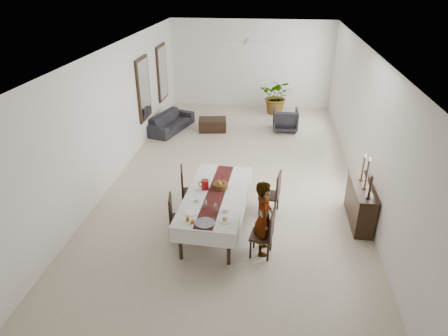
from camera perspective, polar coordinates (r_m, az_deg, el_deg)
floor at (r=10.27m, az=1.56°, el=-1.27°), size 6.00×12.00×0.00m
ceiling at (r=9.22m, az=1.82°, el=16.59°), size 6.00×12.00×0.02m
wall_back at (r=15.40m, az=3.91°, el=14.56°), size 6.00×0.02×3.20m
wall_front at (r=4.50m, az=-6.16°, el=-19.06°), size 6.00×0.02×3.20m
wall_left at (r=10.33m, az=-15.27°, el=7.60°), size 0.02×12.00×3.20m
wall_right at (r=9.83m, az=19.46°, el=6.05°), size 0.02×12.00×3.20m
dining_table_top at (r=8.02m, az=-1.16°, el=-3.91°), size 1.11×2.46×0.05m
table_leg_fl at (r=7.39m, az=-6.25°, el=-10.60°), size 0.07×0.07×0.71m
table_leg_fr at (r=7.23m, az=0.68°, el=-11.37°), size 0.07×0.07×0.71m
table_leg_bl at (r=9.26m, az=-2.53°, el=-2.12°), size 0.07×0.07×0.71m
table_leg_br at (r=9.14m, az=2.93°, el=-2.57°), size 0.07×0.07×0.71m
tablecloth_top at (r=8.00m, az=-1.17°, el=-3.72°), size 1.30×2.65×0.01m
tablecloth_drape_left at (r=8.20m, az=-5.22°, el=-4.24°), size 0.12×2.60×0.30m
tablecloth_drape_right at (r=8.01m, az=3.01°, el=-4.98°), size 0.12×2.60×0.30m
tablecloth_drape_near at (r=7.03m, az=-3.13°, el=-10.03°), size 1.19×0.06×0.30m
tablecloth_drape_far at (r=9.19m, az=0.33°, el=-0.48°), size 1.19×0.06×0.30m
table_runner at (r=8.00m, az=-1.17°, el=-3.67°), size 0.46×2.53×0.00m
red_pitcher at (r=8.13m, az=-2.73°, el=-2.39°), size 0.16×0.16×0.20m
pitcher_handle at (r=8.14m, az=-3.32°, el=-2.34°), size 0.12×0.03×0.12m
wine_glass_near at (r=7.39m, az=-1.18°, el=-5.72°), size 0.07×0.07×0.17m
wine_glass_mid at (r=7.51m, az=-2.71°, el=-5.16°), size 0.07×0.07×0.17m
teacup_right at (r=7.43m, az=0.27°, el=-6.00°), size 0.09×0.09×0.06m
saucer_right at (r=7.45m, az=0.27°, el=-6.16°), size 0.15×0.15×0.01m
teacup_left at (r=7.75m, az=-3.86°, el=-4.60°), size 0.09×0.09×0.06m
saucer_left at (r=7.76m, az=-3.85°, el=-4.75°), size 0.15×0.15×0.01m
plate_near_right at (r=7.19m, az=0.12°, el=-7.46°), size 0.24×0.24×0.02m
bread_near_right at (r=7.18m, az=0.12°, el=-7.28°), size 0.09×0.09×0.09m
plate_near_left at (r=7.43m, az=-4.56°, el=-6.34°), size 0.24×0.24×0.02m
plate_far_left at (r=8.53m, az=-2.61°, el=-1.60°), size 0.24×0.24×0.02m
serving_tray at (r=7.12m, az=-2.75°, el=-7.86°), size 0.36×0.36×0.02m
jam_jar_a at (r=7.12m, az=-4.57°, el=-7.63°), size 0.06×0.06×0.08m
jam_jar_b at (r=7.20m, az=-5.24°, el=-7.28°), size 0.06×0.06×0.08m
fruit_basket at (r=8.18m, az=-0.50°, el=-2.53°), size 0.30×0.30×0.10m
fruit_red at (r=8.16m, az=-0.26°, el=-2.02°), size 0.09×0.09×0.09m
fruit_green at (r=8.18m, az=-0.74°, el=-1.94°), size 0.08×0.08×0.08m
fruit_yellow at (r=8.10m, az=-0.56°, el=-2.24°), size 0.08×0.08×0.08m
chair_right_near_seat at (r=7.45m, az=5.35°, el=-9.64°), size 0.45×0.45×0.04m
chair_right_near_leg_fl at (r=7.44m, az=6.29°, el=-11.89°), size 0.04×0.04×0.39m
chair_right_near_leg_fr at (r=7.69m, az=6.71°, el=-10.43°), size 0.04×0.04×0.39m
chair_right_near_leg_bl at (r=7.48m, az=3.80°, el=-11.52°), size 0.04×0.04×0.39m
chair_right_near_leg_br at (r=7.73m, az=4.32°, el=-10.08°), size 0.04×0.04×0.39m
chair_right_near_back at (r=7.27m, az=6.85°, el=-8.13°), size 0.09×0.40×0.50m
chair_right_far_seat at (r=8.67m, az=6.48°, el=-3.87°), size 0.48×0.48×0.05m
chair_right_far_leg_fl at (r=8.62m, az=7.28°, el=-5.89°), size 0.05×0.05×0.41m
chair_right_far_leg_fr at (r=8.90m, az=7.69°, el=-4.76°), size 0.05×0.05×0.41m
chair_right_far_leg_bl at (r=8.67m, az=5.07°, el=-5.55°), size 0.05×0.05×0.41m
chair_right_far_leg_br at (r=8.95m, az=5.56°, el=-4.44°), size 0.05×0.05×0.41m
chair_right_far_back at (r=8.50m, az=7.81°, el=-2.42°), size 0.11×0.41×0.53m
chair_left_near_seat at (r=7.91m, az=-6.25°, el=-7.29°), size 0.46×0.46×0.05m
chair_left_near_leg_fl at (r=8.17m, az=-7.27°, el=-7.95°), size 0.05×0.05×0.39m
chair_left_near_leg_fr at (r=7.91m, az=-7.41°, el=-9.28°), size 0.05×0.05×0.39m
chair_left_near_leg_bl at (r=8.15m, az=-4.97°, el=-7.91°), size 0.05×0.05×0.39m
chair_left_near_leg_br at (r=7.89m, az=-5.03°, el=-9.25°), size 0.05×0.05×0.39m
chair_left_near_back at (r=7.77m, az=-7.68°, el=-5.65°), size 0.11×0.40×0.51m
chair_left_far_seat at (r=8.62m, az=-4.54°, el=-3.60°), size 0.55×0.55×0.05m
chair_left_far_leg_fl at (r=8.91m, az=-5.73°, el=-4.46°), size 0.05×0.05×0.45m
chair_left_far_leg_fr at (r=8.59m, az=-5.68°, el=-5.74°), size 0.05×0.05×0.45m
chair_left_far_leg_bl at (r=8.92m, az=-3.33°, el=-4.34°), size 0.05×0.05×0.45m
chair_left_far_leg_br at (r=8.60m, az=-3.19°, el=-5.61°), size 0.05×0.05×0.45m
chair_left_far_back at (r=8.47m, az=-6.01°, el=-1.86°), size 0.14×0.45×0.58m
woman at (r=7.35m, az=5.71°, el=-7.11°), size 0.39×0.56×1.48m
sideboard_body at (r=8.81m, az=18.85°, el=-4.90°), size 0.37×1.37×0.82m
sideboard_top at (r=8.60m, az=19.27°, el=-2.47°), size 0.40×1.43×0.03m
candlestick_near_base at (r=8.16m, az=19.92°, el=-4.01°), size 0.09×0.09×0.03m
candlestick_near_shaft at (r=8.05m, az=20.19°, el=-2.52°), size 0.05×0.05×0.46m
candlestick_near_candle at (r=7.93m, az=20.48°, el=-0.84°), size 0.03×0.03×0.07m
candlestick_mid_base at (r=8.47m, az=19.46°, el=-2.76°), size 0.09×0.09×0.03m
candlestick_mid_shaft at (r=8.33m, az=19.78°, el=-0.89°), size 0.05×0.05×0.60m
candlestick_mid_candle at (r=8.19m, az=20.13°, el=1.19°), size 0.03×0.03×0.07m
candlestick_far_base at (r=8.79m, az=19.03°, el=-1.59°), size 0.09×0.09×0.03m
candlestick_far_shaft at (r=8.67m, az=19.28°, el=-0.05°), size 0.05×0.05×0.50m
candlestick_far_candle at (r=8.55m, az=19.57°, el=1.68°), size 0.03×0.03×0.07m
sofa at (r=13.33m, az=-7.60°, el=6.56°), size 1.28×2.07×0.56m
armchair at (r=13.32m, az=8.76°, el=6.83°), size 0.81×0.83×0.73m
coffee_table at (r=13.20m, az=-1.66°, el=6.20°), size 0.97×0.71×0.40m
potted_plant at (r=14.87m, az=7.58°, el=10.12°), size 1.35×1.24×1.27m
mirror_frame_near at (r=12.29m, az=-11.42°, el=11.00°), size 0.06×1.05×1.85m
mirror_glass_near at (r=12.28m, az=-11.26°, el=11.00°), size 0.01×0.90×1.70m
mirror_frame_far at (r=14.23m, az=-8.84°, el=13.32°), size 0.06×1.05×1.85m
mirror_glass_far at (r=14.23m, az=-8.71°, el=13.32°), size 0.01×0.90×1.70m
fan_rod at (r=12.19m, az=3.22°, el=18.55°), size 0.04×0.04×0.20m
fan_hub at (r=12.22m, az=3.19°, el=17.62°), size 0.16×0.16×0.08m
fan_blade_n at (r=12.56m, az=3.31°, el=17.87°), size 0.10×0.55×0.01m
fan_blade_s at (r=11.87m, az=3.06°, el=17.36°), size 0.10×0.55×0.01m
fan_blade_e at (r=12.20m, az=4.91°, el=17.56°), size 0.55×0.10×0.01m
fan_blade_w at (r=12.25m, az=1.48°, el=17.67°), size 0.55×0.10×0.01m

